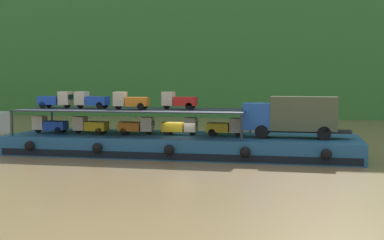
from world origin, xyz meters
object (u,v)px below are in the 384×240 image
object	(u,v)px
covered_lorry	(293,115)
mini_truck_upper_bow	(179,101)
mini_truck_lower_stern	(49,125)
mini_truck_lower_aft	(90,125)
mini_truck_lower_mid	(137,126)
cargo_barge	(181,145)
mini_truck_lower_fore	(180,126)
mini_truck_upper_stern	(56,100)
mini_truck_lower_bow	(226,127)
mini_truck_upper_fore	(130,101)
mini_truck_upper_mid	(91,100)

from	to	relation	value
covered_lorry	mini_truck_upper_bow	bearing A→B (deg)	174.44
mini_truck_lower_stern	mini_truck_upper_bow	size ratio (longest dim) A/B	1.01
mini_truck_lower_aft	mini_truck_lower_mid	world-z (taller)	same
mini_truck_lower_aft	mini_truck_lower_stern	bearing A→B (deg)	-179.10
cargo_barge	mini_truck_lower_fore	size ratio (longest dim) A/B	9.88
covered_lorry	mini_truck_upper_stern	distance (m)	19.31
cargo_barge	mini_truck_upper_stern	bearing A→B (deg)	178.66
mini_truck_lower_mid	mini_truck_lower_bow	world-z (taller)	same
mini_truck_upper_stern	mini_truck_lower_mid	bearing A→B (deg)	-3.53
mini_truck_upper_fore	mini_truck_upper_bow	bearing A→B (deg)	19.56
mini_truck_upper_stern	mini_truck_upper_mid	world-z (taller)	same
mini_truck_upper_stern	covered_lorry	bearing A→B (deg)	-1.54
cargo_barge	mini_truck_upper_bow	size ratio (longest dim) A/B	9.81
mini_truck_lower_bow	mini_truck_upper_fore	world-z (taller)	mini_truck_upper_fore
mini_truck_lower_bow	mini_truck_lower_stern	bearing A→B (deg)	-176.82
mini_truck_lower_aft	mini_truck_upper_bow	xyz separation A→B (m)	(7.07, 1.08, 2.00)
mini_truck_lower_fore	mini_truck_upper_mid	xyz separation A→B (m)	(-7.53, 0.27, 2.00)
mini_truck_lower_bow	mini_truck_upper_stern	world-z (taller)	mini_truck_upper_stern
mini_truck_lower_stern	mini_truck_lower_aft	distance (m)	3.51
mini_truck_lower_stern	mini_truck_upper_bow	bearing A→B (deg)	6.15
mini_truck_upper_stern	mini_truck_upper_bow	size ratio (longest dim) A/B	1.00
mini_truck_lower_aft	mini_truck_lower_fore	xyz separation A→B (m)	(7.35, 0.48, 0.00)
mini_truck_upper_fore	mini_truck_upper_mid	bearing A→B (deg)	165.62
mini_truck_upper_stern	mini_truck_upper_bow	xyz separation A→B (m)	(10.34, 0.35, 0.00)
mini_truck_lower_aft	mini_truck_upper_fore	xyz separation A→B (m)	(3.49, -0.19, 2.00)
mini_truck_upper_mid	mini_truck_lower_stern	bearing A→B (deg)	-166.34
mini_truck_lower_aft	mini_truck_upper_mid	xyz separation A→B (m)	(-0.18, 0.75, 2.00)
mini_truck_lower_fore	mini_truck_upper_fore	world-z (taller)	mini_truck_upper_fore
cargo_barge	mini_truck_upper_fore	bearing A→B (deg)	-170.39
mini_truck_lower_fore	covered_lorry	bearing A→B (deg)	-1.77
cargo_barge	mini_truck_upper_mid	world-z (taller)	mini_truck_upper_mid
covered_lorry	mini_truck_lower_bow	xyz separation A→B (m)	(-5.13, 0.53, -1.00)
mini_truck_lower_stern	mini_truck_upper_stern	xyz separation A→B (m)	(0.24, 0.79, 2.00)
cargo_barge	mini_truck_lower_aft	bearing A→B (deg)	-176.30
mini_truck_lower_stern	mini_truck_upper_mid	bearing A→B (deg)	13.66
cargo_barge	mini_truck_lower_aft	size ratio (longest dim) A/B	9.88
covered_lorry	mini_truck_lower_fore	distance (m)	8.72
covered_lorry	mini_truck_lower_aft	bearing A→B (deg)	-179.23
mini_truck_lower_bow	mini_truck_upper_fore	size ratio (longest dim) A/B	1.00
cargo_barge	mini_truck_lower_stern	xyz separation A→B (m)	(-10.95, -0.54, 1.44)
mini_truck_upper_fore	mini_truck_upper_bow	distance (m)	3.80
mini_truck_lower_fore	mini_truck_upper_bow	distance (m)	2.11
mini_truck_lower_aft	mini_truck_upper_stern	distance (m)	3.90
mini_truck_lower_bow	mini_truck_upper_stern	size ratio (longest dim) A/B	1.00
mini_truck_lower_mid	mini_truck_upper_fore	size ratio (longest dim) A/B	1.00
mini_truck_lower_fore	mini_truck_upper_mid	world-z (taller)	mini_truck_upper_mid
mini_truck_upper_mid	mini_truck_upper_bow	world-z (taller)	same
mini_truck_lower_stern	mini_truck_upper_mid	distance (m)	3.97
mini_truck_lower_bow	covered_lorry	bearing A→B (deg)	-5.90
mini_truck_lower_mid	mini_truck_upper_bow	world-z (taller)	mini_truck_upper_bow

